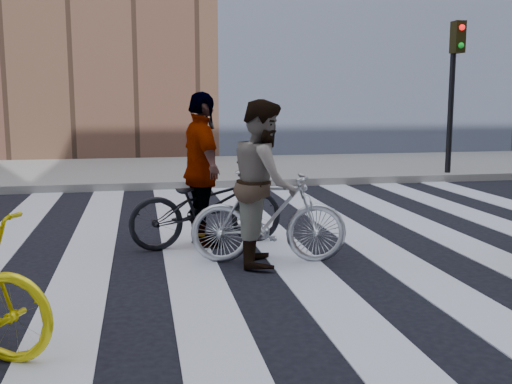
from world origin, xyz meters
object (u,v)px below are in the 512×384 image
object	(u,v)px
bike_silver_mid	(269,217)
rider_mid	(264,183)
traffic_signal	(454,73)
bike_dark_rear	(207,206)
rider_rear	(202,170)

from	to	relation	value
bike_silver_mid	rider_mid	world-z (taller)	rider_mid
traffic_signal	bike_silver_mid	distance (m)	7.95
traffic_signal	bike_dark_rear	bearing A→B (deg)	-139.94
bike_silver_mid	traffic_signal	bearing A→B (deg)	-32.42
traffic_signal	bike_dark_rear	xyz separation A→B (m)	(-5.79, -4.87, -1.79)
bike_silver_mid	bike_dark_rear	world-z (taller)	bike_silver_mid
bike_silver_mid	rider_rear	world-z (taller)	rider_rear
rider_mid	rider_rear	distance (m)	1.02
bike_dark_rear	rider_mid	size ratio (longest dim) A/B	1.07
bike_silver_mid	bike_dark_rear	xyz separation A→B (m)	(-0.56, 0.85, -0.01)
rider_mid	rider_rear	world-z (taller)	rider_rear
bike_dark_rear	rider_mid	distance (m)	1.06
traffic_signal	bike_dark_rear	world-z (taller)	traffic_signal
bike_silver_mid	bike_dark_rear	bearing A→B (deg)	43.44
traffic_signal	rider_rear	world-z (taller)	traffic_signal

